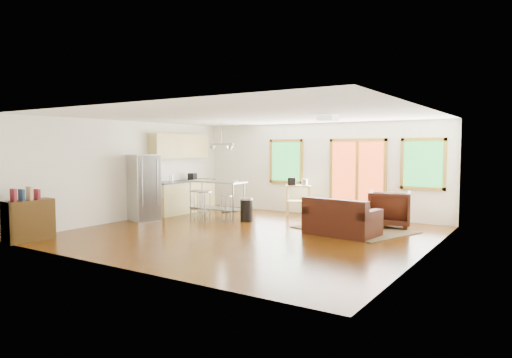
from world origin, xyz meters
The scene contains 28 objects.
floor centered at (0.00, 0.00, -0.01)m, with size 7.50×7.00×0.02m, color #351903.
ceiling centered at (0.00, 0.00, 2.61)m, with size 7.50×7.00×0.02m, color white.
back_wall centered at (0.00, 3.51, 1.30)m, with size 7.50×0.02×2.60m, color white.
left_wall centered at (-3.76, 0.00, 1.30)m, with size 0.02×7.00×2.60m, color white.
right_wall centered at (3.76, 0.00, 1.30)m, with size 0.02×7.00×2.60m, color white.
front_wall centered at (0.00, -3.51, 1.30)m, with size 7.50×0.02×2.60m, color white.
window_left centered at (-1.00, 3.46, 1.50)m, with size 1.10×0.05×1.30m.
french_doors centered at (1.20, 3.46, 1.10)m, with size 1.60×0.05×2.10m.
window_right centered at (2.90, 3.46, 1.50)m, with size 1.10×0.05×1.30m.
rug centered at (1.79, 1.70, 0.01)m, with size 2.39×1.84×0.02m, color #3B5232.
loveseat centered at (1.78, 0.96, 0.32)m, with size 1.62×1.05×0.82m.
coffee_table centered at (1.76, 1.64, 0.31)m, with size 0.91×0.57×0.36m.
armchair centered at (2.36, 2.55, 0.49)m, with size 0.95×0.89×0.98m, color black.
ottoman centered at (1.36, 2.47, 0.19)m, with size 0.57×0.57×0.38m, color black.
vase centered at (1.61, 1.91, 0.51)m, with size 0.17×0.18×0.29m.
book centered at (1.89, 1.76, 0.54)m, with size 0.21×0.03×0.28m, color maroon.
cabinets centered at (-3.49, 1.70, 0.93)m, with size 0.64×2.24×2.30m.
refrigerator centered at (-3.34, 0.06, 0.86)m, with size 0.86×0.85×1.73m.
island centered at (-1.95, 1.37, 0.70)m, with size 1.61×0.66×1.01m.
cup centered at (-1.35, 1.39, 1.02)m, with size 0.13×0.10×0.13m, color white.
bar_stool_a centered at (-2.56, 1.21, 0.55)m, with size 0.46×0.46×0.74m.
bar_stool_b centered at (-2.01, 0.93, 0.58)m, with size 0.42×0.42×0.77m.
bar_stool_c centered at (-1.54, 1.24, 0.49)m, with size 0.38×0.38×0.66m.
trash_can centered at (-0.98, 1.36, 0.31)m, with size 0.38×0.38×0.61m.
kitchen_cart centered at (-0.38, 3.02, 0.73)m, with size 0.82×0.69×1.07m.
bookshelf centered at (-3.35, -3.08, 0.44)m, with size 0.42×0.97×1.12m.
ceiling_flush centered at (1.60, 0.60, 2.53)m, with size 0.35×0.35×0.12m, color white.
pendant_light centered at (-1.90, 1.50, 1.90)m, with size 0.80×0.18×0.79m.
Camera 1 is at (5.59, -8.29, 1.92)m, focal length 32.00 mm.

